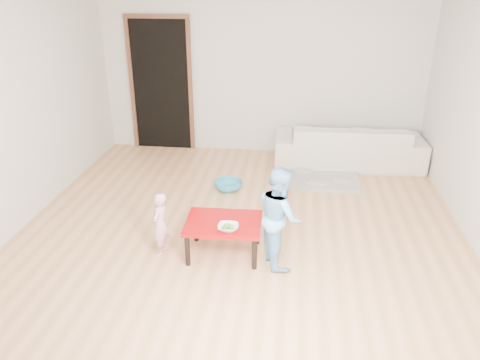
% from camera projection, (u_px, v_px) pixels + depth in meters
% --- Properties ---
extents(floor, '(5.00, 5.00, 0.01)m').
position_uv_depth(floor, '(242.00, 224.00, 5.45)').
color(floor, tan).
rests_on(floor, ground).
extents(back_wall, '(5.00, 0.02, 2.60)m').
position_uv_depth(back_wall, '(262.00, 71.00, 7.18)').
color(back_wall, beige).
rests_on(back_wall, floor).
extents(left_wall, '(0.02, 5.00, 2.60)m').
position_uv_depth(left_wall, '(20.00, 108.00, 5.20)').
color(left_wall, beige).
rests_on(left_wall, floor).
extents(doorway, '(1.02, 0.08, 2.11)m').
position_uv_depth(doorway, '(161.00, 86.00, 7.46)').
color(doorway, brown).
rests_on(doorway, back_wall).
extents(sofa, '(2.21, 0.93, 0.64)m').
position_uv_depth(sofa, '(348.00, 144.00, 7.02)').
color(sofa, beige).
rests_on(sofa, floor).
extents(cushion, '(0.50, 0.46, 0.12)m').
position_uv_depth(cushion, '(319.00, 136.00, 6.88)').
color(cushion, orange).
rests_on(cushion, sofa).
extents(red_table, '(0.78, 0.60, 0.38)m').
position_uv_depth(red_table, '(224.00, 238.00, 4.80)').
color(red_table, '#990809').
rests_on(red_table, floor).
extents(bowl, '(0.20, 0.20, 0.05)m').
position_uv_depth(bowl, '(228.00, 228.00, 4.55)').
color(bowl, white).
rests_on(bowl, red_table).
extents(broccoli, '(0.12, 0.12, 0.06)m').
position_uv_depth(broccoli, '(228.00, 227.00, 4.55)').
color(broccoli, '#2D5919').
rests_on(broccoli, red_table).
extents(child_pink, '(0.19, 0.27, 0.68)m').
position_uv_depth(child_pink, '(160.00, 225.00, 4.74)').
color(child_pink, '#D56175').
rests_on(child_pink, floor).
extents(child_blue, '(0.54, 0.60, 1.02)m').
position_uv_depth(child_blue, '(280.00, 217.00, 4.54)').
color(child_blue, '#64A9E8').
rests_on(child_blue, floor).
extents(basin, '(0.38, 0.38, 0.12)m').
position_uv_depth(basin, '(228.00, 186.00, 6.29)').
color(basin, teal).
rests_on(basin, floor).
extents(blanket, '(1.06, 0.89, 0.05)m').
position_uv_depth(blanket, '(320.00, 178.00, 6.61)').
color(blanket, '#A39C90').
rests_on(blanket, floor).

